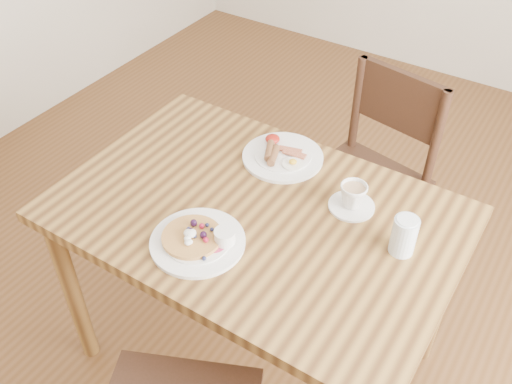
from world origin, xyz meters
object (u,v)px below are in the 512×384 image
at_px(dining_table, 256,233).
at_px(water_glass, 404,236).
at_px(chair_far, 370,172).
at_px(breakfast_plate, 282,155).
at_px(teacup_saucer, 353,198).
at_px(pancake_plate, 199,240).

distance_m(dining_table, water_glass, 0.46).
distance_m(chair_far, breakfast_plate, 0.52).
distance_m(chair_far, teacup_saucer, 0.59).
bearing_deg(pancake_plate, dining_table, 73.84).
bearing_deg(dining_table, water_glass, 10.22).
height_order(pancake_plate, water_glass, water_glass).
height_order(pancake_plate, breakfast_plate, pancake_plate).
bearing_deg(pancake_plate, chair_far, 78.86).
distance_m(chair_far, water_glass, 0.74).
xyz_separation_m(chair_far, teacup_saucer, (0.12, -0.50, 0.29)).
distance_m(pancake_plate, water_glass, 0.57).
distance_m(breakfast_plate, water_glass, 0.53).
relative_size(pancake_plate, teacup_saucer, 1.93).
height_order(breakfast_plate, water_glass, water_glass).
bearing_deg(pancake_plate, water_glass, 29.99).
bearing_deg(dining_table, pancake_plate, -106.16).
relative_size(teacup_saucer, water_glass, 1.21).
bearing_deg(pancake_plate, breakfast_plate, 90.77).
relative_size(chair_far, pancake_plate, 3.26).
relative_size(dining_table, water_glass, 10.33).
xyz_separation_m(dining_table, water_glass, (0.43, 0.08, 0.16)).
bearing_deg(chair_far, breakfast_plate, 77.04).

